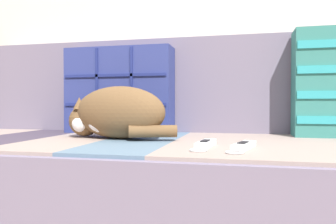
# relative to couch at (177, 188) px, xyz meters

# --- Properties ---
(couch) EXTENTS (2.12, 0.87, 0.35)m
(couch) POSITION_rel_couch_xyz_m (0.00, 0.00, 0.00)
(couch) COLOR brown
(couch) RESTS_ON ground_plane
(sofa_backrest) EXTENTS (2.08, 0.14, 0.43)m
(sofa_backrest) POSITION_rel_couch_xyz_m (0.00, 0.37, 0.39)
(sofa_backrest) COLOR slate
(sofa_backrest) RESTS_ON couch
(throw_pillow_quilted) EXTENTS (0.48, 0.14, 0.38)m
(throw_pillow_quilted) POSITION_rel_couch_xyz_m (-0.31, 0.22, 0.37)
(throw_pillow_quilted) COLOR navy
(throw_pillow_quilted) RESTS_ON couch
(sleeping_cat) EXTENTS (0.44, 0.24, 0.19)m
(sleeping_cat) POSITION_rel_couch_xyz_m (-0.23, -0.02, 0.27)
(sleeping_cat) COLOR brown
(sleeping_cat) RESTS_ON couch
(game_remote_near) EXTENTS (0.06, 0.20, 0.02)m
(game_remote_near) POSITION_rel_couch_xyz_m (0.12, -0.20, 0.19)
(game_remote_near) COLOR white
(game_remote_near) RESTS_ON couch
(game_remote_far) EXTENTS (0.09, 0.20, 0.02)m
(game_remote_far) POSITION_rel_couch_xyz_m (0.23, -0.22, 0.19)
(game_remote_far) COLOR white
(game_remote_far) RESTS_ON couch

